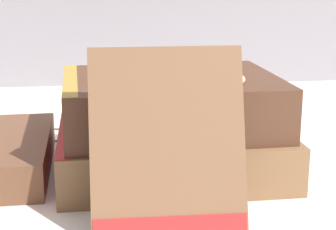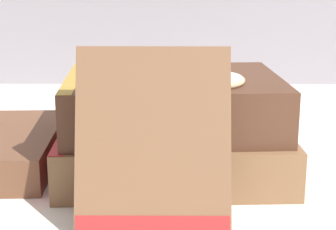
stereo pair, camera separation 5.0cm
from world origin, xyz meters
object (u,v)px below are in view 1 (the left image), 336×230
Objects in this scene: book_leaning_front at (167,147)px; reading_glasses at (77,133)px; book_flat_top at (165,103)px; pocket_watch at (209,79)px; book_flat_bottom at (165,149)px.

book_leaning_front is 0.25m from reading_glasses.
book_flat_top is 0.11m from book_leaning_front.
pocket_watch is (0.03, -0.03, 0.03)m from book_flat_top.
pocket_watch reaches higher than book_flat_top.
book_flat_bottom is at bearing 85.12° from book_leaning_front.
pocket_watch is 0.21m from reading_glasses.
book_flat_top is 1.52× the size of book_leaning_front.
reading_glasses is at bearing 121.32° from book_flat_top.
book_flat_top is at bearing 177.77° from book_flat_bottom.
book_leaning_front is (-0.01, -0.11, 0.04)m from book_flat_bottom.
pocket_watch is (0.04, 0.08, 0.03)m from book_leaning_front.
book_flat_bottom is at bearing -58.58° from reading_glasses.
reading_glasses is at bearing 128.62° from pocket_watch.
book_leaning_front reaches higher than book_flat_bottom.
book_leaning_front reaches higher than book_flat_top.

